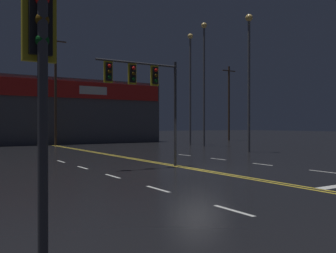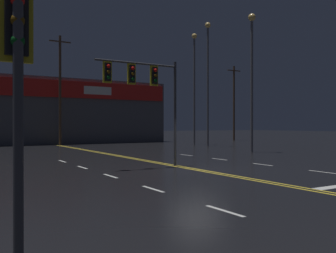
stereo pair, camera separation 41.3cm
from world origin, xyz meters
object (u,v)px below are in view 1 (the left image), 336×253
Objects in this scene: traffic_signal_corner_southwest at (41,64)px; streetlight_far_median at (190,76)px; streetlight_median_approach at (204,70)px; streetlight_far_right at (249,65)px; traffic_signal_median at (143,82)px.

streetlight_far_median is at bearing 51.35° from traffic_signal_corner_southwest.
streetlight_median_approach reaches higher than streetlight_far_right.
traffic_signal_corner_southwest is 0.32× the size of streetlight_median_approach.
traffic_signal_median is 19.59m from streetlight_median_approach.
traffic_signal_median is 0.45× the size of streetlight_far_median.
streetlight_far_right is 11.65m from streetlight_far_median.
streetlight_far_right is (19.39, 16.15, 3.81)m from traffic_signal_corner_southwest.
traffic_signal_median is 13.55m from traffic_signal_corner_southwest.
streetlight_median_approach reaches higher than traffic_signal_corner_southwest.
streetlight_far_median reaches higher than traffic_signal_median.
traffic_signal_median is 13.11m from streetlight_far_right.
streetlight_far_right is at bearing -102.89° from streetlight_far_median.
streetlight_far_right is at bearing 39.80° from traffic_signal_corner_southwest.
streetlight_median_approach reaches higher than traffic_signal_median.
traffic_signal_median is at bearing -157.43° from streetlight_far_right.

